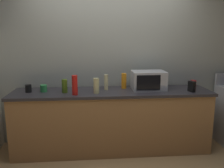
# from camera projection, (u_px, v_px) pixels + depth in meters

# --- Properties ---
(ground_plane) EXTENTS (8.00, 8.00, 0.00)m
(ground_plane) POSITION_uv_depth(u_px,v_px,m) (115.00, 163.00, 3.16)
(ground_plane) COLOR tan
(back_wall) EXTENTS (6.40, 0.10, 2.70)m
(back_wall) POSITION_uv_depth(u_px,v_px,m) (110.00, 57.00, 3.68)
(back_wall) COLOR #9EA399
(back_wall) RESTS_ON ground_plane
(counter_run) EXTENTS (2.84, 0.64, 0.90)m
(counter_run) POSITION_uv_depth(u_px,v_px,m) (112.00, 120.00, 3.46)
(counter_run) COLOR #B27F4C
(counter_run) RESTS_ON ground_plane
(microwave) EXTENTS (0.48, 0.35, 0.27)m
(microwave) POSITION_uv_depth(u_px,v_px,m) (148.00, 80.00, 3.44)
(microwave) COLOR #B7BABF
(microwave) RESTS_ON counter_run
(cordless_phone) EXTENTS (0.08, 0.12, 0.15)m
(cordless_phone) POSITION_uv_depth(u_px,v_px,m) (192.00, 86.00, 3.31)
(cordless_phone) COLOR black
(cordless_phone) RESTS_ON counter_run
(bottle_hand_soap) EXTENTS (0.06, 0.06, 0.22)m
(bottle_hand_soap) POSITION_uv_depth(u_px,v_px,m) (106.00, 82.00, 3.42)
(bottle_hand_soap) COLOR beige
(bottle_hand_soap) RESTS_ON counter_run
(bottle_dish_soap) EXTENTS (0.08, 0.08, 0.23)m
(bottle_dish_soap) POSITION_uv_depth(u_px,v_px,m) (124.00, 81.00, 3.52)
(bottle_dish_soap) COLOR orange
(bottle_dish_soap) RESTS_ON counter_run
(bottle_olive_oil) EXTENTS (0.08, 0.08, 0.19)m
(bottle_olive_oil) POSITION_uv_depth(u_px,v_px,m) (65.00, 86.00, 3.25)
(bottle_olive_oil) COLOR #4C6B19
(bottle_olive_oil) RESTS_ON counter_run
(bottle_vinegar) EXTENTS (0.08, 0.08, 0.21)m
(bottle_vinegar) POSITION_uv_depth(u_px,v_px,m) (96.00, 86.00, 3.21)
(bottle_vinegar) COLOR beige
(bottle_vinegar) RESTS_ON counter_run
(bottle_hot_sauce) EXTENTS (0.07, 0.07, 0.27)m
(bottle_hot_sauce) POSITION_uv_depth(u_px,v_px,m) (75.00, 85.00, 3.12)
(bottle_hot_sauce) COLOR red
(bottle_hot_sauce) RESTS_ON counter_run
(mug_red) EXTENTS (0.08, 0.08, 0.10)m
(mug_red) POSITION_uv_depth(u_px,v_px,m) (193.00, 84.00, 3.62)
(mug_red) COLOR red
(mug_red) RESTS_ON counter_run
(mug_green) EXTENTS (0.09, 0.09, 0.10)m
(mug_green) POSITION_uv_depth(u_px,v_px,m) (44.00, 88.00, 3.31)
(mug_green) COLOR #2D8C47
(mug_green) RESTS_ON counter_run
(mug_black) EXTENTS (0.09, 0.09, 0.11)m
(mug_black) POSITION_uv_depth(u_px,v_px,m) (28.00, 88.00, 3.28)
(mug_black) COLOR black
(mug_black) RESTS_ON counter_run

